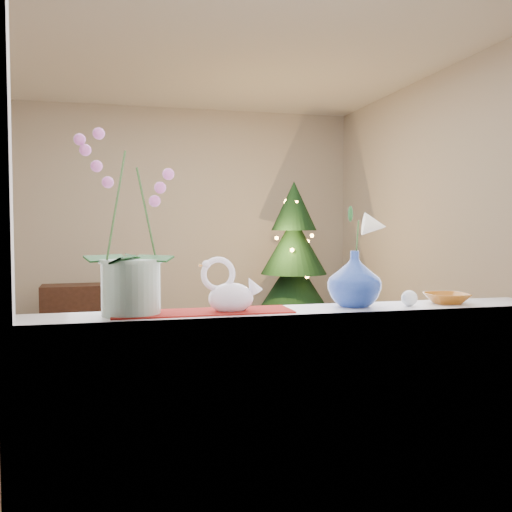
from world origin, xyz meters
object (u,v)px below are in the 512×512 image
at_px(amber_dish, 447,299).
at_px(xmas_tree, 294,261).
at_px(swan, 231,286).
at_px(orchid_pot, 130,222).
at_px(blue_vase, 354,274).
at_px(paperweight, 409,298).
at_px(side_table, 81,313).

bearing_deg(amber_dish, xmas_tree, 82.20).
relative_size(swan, xmas_tree, 0.14).
relative_size(orchid_pot, blue_vase, 2.61).
height_order(swan, xmas_tree, xmas_tree).
distance_m(orchid_pot, paperweight, 1.19).
bearing_deg(amber_dish, side_table, 112.30).
relative_size(xmas_tree, side_table, 2.12).
distance_m(orchid_pot, xmas_tree, 4.19).
bearing_deg(blue_vase, paperweight, -11.42).
bearing_deg(amber_dish, paperweight, -170.94).
bearing_deg(orchid_pot, side_table, 95.52).
distance_m(swan, side_table, 4.44).
distance_m(paperweight, xmas_tree, 3.85).
bearing_deg(paperweight, blue_vase, 168.58).
relative_size(blue_vase, side_table, 0.33).
relative_size(blue_vase, amber_dish, 1.70).
height_order(orchid_pot, paperweight, orchid_pot).
bearing_deg(orchid_pot, amber_dish, -0.49).
bearing_deg(paperweight, orchid_pot, 177.85).
xyz_separation_m(blue_vase, amber_dish, (0.43, -0.01, -0.11)).
bearing_deg(paperweight, swan, 179.43).
bearing_deg(side_table, xmas_tree, -15.09).
bearing_deg(orchid_pot, paperweight, -2.15).
height_order(paperweight, amber_dish, paperweight).
relative_size(paperweight, amber_dish, 0.42).
xyz_separation_m(blue_vase, xmas_tree, (0.94, 3.73, -0.18)).
height_order(swan, side_table, swan).
distance_m(swan, amber_dish, 0.97).
bearing_deg(blue_vase, swan, -175.86).
bearing_deg(paperweight, amber_dish, 9.06).
distance_m(xmas_tree, side_table, 2.40).
bearing_deg(side_table, blue_vase, -74.55).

